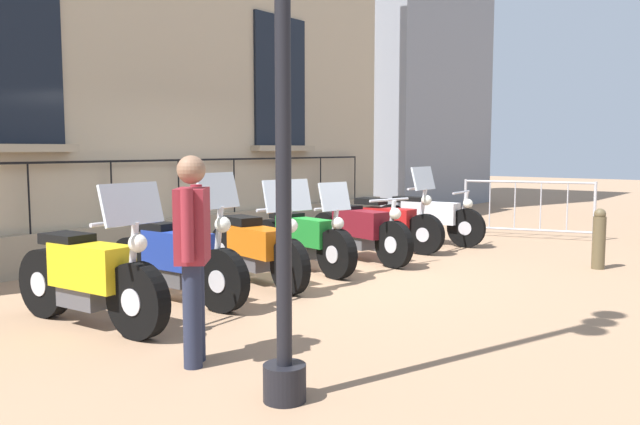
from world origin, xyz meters
The scene contains 13 objects.
ground_plane centered at (0.00, 0.00, 0.00)m, with size 60.00×60.00×0.00m, color #9E7A5B.
building_facade centered at (-2.85, 0.00, 3.44)m, with size 0.82×11.45×7.05m.
motorcycle_yellow centered at (0.24, -3.29, 0.46)m, with size 1.99×0.74×1.34m.
motorcycle_blue centered at (0.10, -2.18, 0.45)m, with size 2.05×0.60×1.39m.
motorcycle_orange centered at (0.14, -0.99, 0.44)m, with size 2.02×0.87×1.28m.
motorcycle_green centered at (0.02, 0.02, 0.42)m, with size 2.04×0.73×1.21m.
motorcycle_maroon centered at (0.18, 1.11, 0.44)m, with size 2.10×0.89×0.94m.
motorcycle_red centered at (0.01, 2.17, 0.43)m, with size 2.02×0.71×1.35m.
motorcycle_white centered at (0.17, 3.21, 0.44)m, with size 2.05×0.64×0.92m.
crowd_barrier centered at (1.26, 4.96, 0.57)m, with size 2.21×0.64×1.05m.
bollard centered at (3.11, 2.56, 0.41)m, with size 0.17×0.17×0.82m.
pedestrian_standing centered at (1.75, -3.38, 0.88)m, with size 0.40×0.43×1.57m.
distant_building centered at (-4.98, 9.60, 5.64)m, with size 4.92×5.10×11.27m.
Camera 1 is at (5.40, -6.55, 1.62)m, focal length 36.18 mm.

